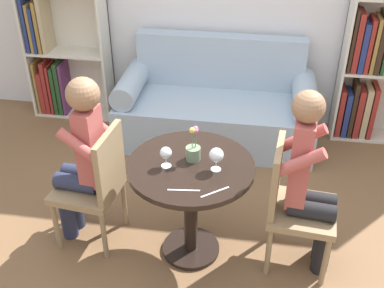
% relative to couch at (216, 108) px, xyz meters
% --- Properties ---
extents(ground_plane, '(16.00, 16.00, 0.00)m').
position_rel_couch_xyz_m(ground_plane, '(0.00, -1.53, -0.31)').
color(ground_plane, brown).
extents(round_table, '(0.81, 0.81, 0.74)m').
position_rel_couch_xyz_m(round_table, '(0.00, -1.53, 0.25)').
color(round_table, black).
rests_on(round_table, ground_plane).
extents(couch, '(1.79, 0.80, 0.92)m').
position_rel_couch_xyz_m(couch, '(0.00, 0.00, 0.00)').
color(couch, '#9EB2C6').
rests_on(couch, ground_plane).
extents(bookshelf_left, '(0.80, 0.28, 1.35)m').
position_rel_couch_xyz_m(bookshelf_left, '(-1.60, 0.27, 0.30)').
color(bookshelf_left, silver).
rests_on(bookshelf_left, ground_plane).
extents(bookshelf_right, '(0.80, 0.28, 1.35)m').
position_rel_couch_xyz_m(bookshelf_right, '(1.39, 0.26, 0.32)').
color(bookshelf_right, silver).
rests_on(bookshelf_right, ground_plane).
extents(chair_left, '(0.46, 0.46, 0.90)m').
position_rel_couch_xyz_m(chair_left, '(-0.65, -1.50, 0.18)').
color(chair_left, '#937A56').
rests_on(chair_left, ground_plane).
extents(chair_right, '(0.46, 0.46, 0.90)m').
position_rel_couch_xyz_m(chair_right, '(0.65, -1.50, 0.18)').
color(chair_right, '#937A56').
rests_on(chair_right, ground_plane).
extents(person_left, '(0.44, 0.37, 1.26)m').
position_rel_couch_xyz_m(person_left, '(-0.74, -1.48, 0.37)').
color(person_left, '#282D47').
rests_on(person_left, ground_plane).
extents(person_right, '(0.44, 0.37, 1.28)m').
position_rel_couch_xyz_m(person_right, '(0.74, -1.51, 0.36)').
color(person_right, black).
rests_on(person_right, ground_plane).
extents(wine_glass_left, '(0.07, 0.07, 0.14)m').
position_rel_couch_xyz_m(wine_glass_left, '(-0.15, -1.57, 0.52)').
color(wine_glass_left, white).
rests_on(wine_glass_left, round_table).
extents(wine_glass_right, '(0.09, 0.09, 0.15)m').
position_rel_couch_xyz_m(wine_glass_right, '(0.16, -1.56, 0.53)').
color(wine_glass_right, white).
rests_on(wine_glass_right, round_table).
extents(flower_vase, '(0.09, 0.09, 0.24)m').
position_rel_couch_xyz_m(flower_vase, '(0.01, -1.47, 0.50)').
color(flower_vase, gray).
rests_on(flower_vase, round_table).
extents(knife_left_setting, '(0.16, 0.13, 0.00)m').
position_rel_couch_xyz_m(knife_left_setting, '(0.18, -1.78, 0.43)').
color(knife_left_setting, silver).
rests_on(knife_left_setting, round_table).
extents(fork_left_setting, '(0.19, 0.03, 0.00)m').
position_rel_couch_xyz_m(fork_left_setting, '(0.00, -1.79, 0.43)').
color(fork_left_setting, silver).
rests_on(fork_left_setting, round_table).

